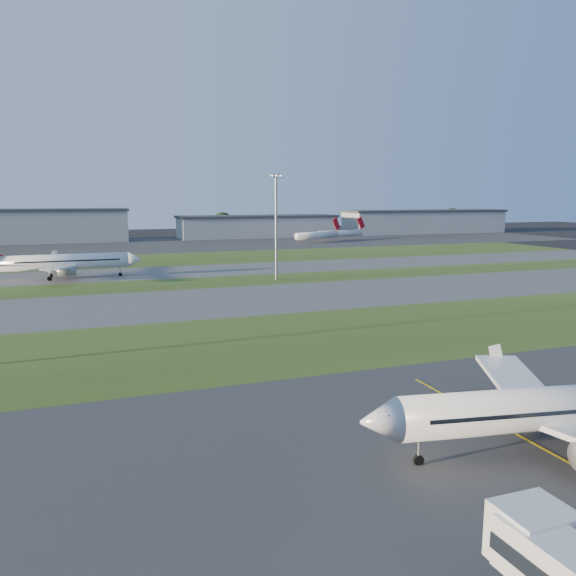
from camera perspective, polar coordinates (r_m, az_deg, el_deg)
name	(u,v)px	position (r m, az deg, el deg)	size (l,w,h in m)	color
grass_strip_a	(303,338)	(82.02, 1.50, -5.10)	(300.00, 34.00, 0.01)	#2F4717
taxiway_a	(242,300)	(112.68, -4.65, -1.19)	(300.00, 32.00, 0.01)	#515154
grass_strip_b	(215,282)	(136.63, -7.44, 0.60)	(300.00, 18.00, 0.01)	#2F4717
taxiway_b	(197,271)	(157.98, -9.18, 1.71)	(300.00, 26.00, 0.01)	#515154
grass_strip_c	(178,259)	(190.28, -11.07, 2.91)	(300.00, 40.00, 0.01)	#2F4717
apron_far	(156,245)	(249.48, -13.24, 4.29)	(400.00, 80.00, 0.01)	#333335
airliner_parked	(563,409)	(50.45, 26.19, -10.94)	(33.51, 28.20, 10.52)	white
airliner_taxiing	(63,262)	(151.41, -21.89, 2.44)	(38.10, 32.36, 11.90)	white
mini_jet_near	(317,235)	(257.02, 3.00, 5.39)	(26.98, 13.14, 9.48)	white
mini_jet_far	(341,233)	(269.11, 5.37, 5.54)	(28.11, 9.63, 9.48)	white
light_mast_centre	(276,220)	(137.35, -1.22, 6.92)	(3.20, 0.70, 25.80)	gray
hangar_west	(46,226)	(277.68, -23.36, 5.84)	(71.40, 23.00, 15.20)	#93959A
hangar_east	(258,226)	(289.81, -3.09, 6.29)	(81.60, 23.00, 11.20)	#93959A
hangar_far_east	(425,221)	(332.86, 13.72, 6.59)	(96.90, 23.00, 13.20)	#93959A
tree_mid_west	(103,227)	(288.45, -18.24, 5.87)	(9.90, 9.90, 10.80)	black
tree_mid_east	(223,223)	(299.35, -6.65, 6.56)	(11.55, 11.55, 12.60)	black
tree_east	(353,222)	(323.21, 6.57, 6.63)	(10.45, 10.45, 11.40)	black
tree_far_east	(452,218)	(363.10, 16.29, 6.81)	(12.65, 12.65, 13.80)	black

